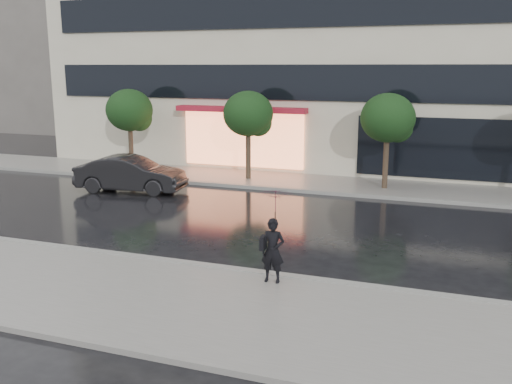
% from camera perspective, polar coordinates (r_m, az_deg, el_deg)
% --- Properties ---
extents(ground, '(120.00, 120.00, 0.00)m').
position_cam_1_polar(ground, '(15.45, -3.53, -6.52)').
color(ground, black).
rests_on(ground, ground).
extents(sidewalk_near, '(60.00, 4.50, 0.12)m').
position_cam_1_polar(sidewalk_near, '(12.72, -9.46, -10.67)').
color(sidewalk_near, slate).
rests_on(sidewalk_near, ground).
extents(sidewalk_far, '(60.00, 3.50, 0.12)m').
position_cam_1_polar(sidewalk_far, '(24.85, 5.92, 0.88)').
color(sidewalk_far, slate).
rests_on(sidewalk_far, ground).
extents(curb_near, '(60.00, 0.25, 0.14)m').
position_cam_1_polar(curb_near, '(14.57, -5.11, -7.45)').
color(curb_near, gray).
rests_on(curb_near, ground).
extents(curb_far, '(60.00, 0.25, 0.14)m').
position_cam_1_polar(curb_far, '(23.19, 4.85, 0.09)').
color(curb_far, gray).
rests_on(curb_far, ground).
extents(bg_building_left, '(14.00, 10.00, 12.00)m').
position_cam_1_polar(bg_building_left, '(51.96, -21.25, 12.73)').
color(bg_building_left, '#59544F').
rests_on(bg_building_left, ground).
extents(tree_far_west, '(2.20, 2.20, 3.99)m').
position_cam_1_polar(tree_far_west, '(27.79, -12.41, 7.85)').
color(tree_far_west, '#33261C').
rests_on(tree_far_west, ground).
extents(tree_mid_west, '(2.20, 2.20, 3.99)m').
position_cam_1_polar(tree_mid_west, '(25.10, -0.64, 7.67)').
color(tree_mid_west, '#33261C').
rests_on(tree_mid_west, ground).
extents(tree_mid_east, '(2.20, 2.20, 3.99)m').
position_cam_1_polar(tree_mid_east, '(23.67, 13.19, 7.05)').
color(tree_mid_east, '#33261C').
rests_on(tree_mid_east, ground).
extents(parked_car, '(4.61, 2.13, 1.46)m').
position_cam_1_polar(parked_car, '(23.74, -12.42, 1.76)').
color(parked_car, black).
rests_on(parked_car, ground).
extents(pedestrian_with_umbrella, '(0.96, 0.98, 2.21)m').
position_cam_1_polar(pedestrian_with_umbrella, '(12.96, 1.86, -2.84)').
color(pedestrian_with_umbrella, black).
rests_on(pedestrian_with_umbrella, sidewalk_near).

